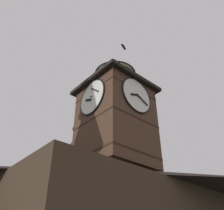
# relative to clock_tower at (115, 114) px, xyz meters

# --- Properties ---
(clock_tower) EXTENTS (4.68, 4.68, 9.06)m
(clock_tower) POSITION_rel_clock_tower_xyz_m (0.00, 0.00, 0.00)
(clock_tower) COLOR #4C3323
(clock_tower) RESTS_ON building_main
(pine_tree_behind) EXTENTS (5.20, 5.20, 16.22)m
(pine_tree_behind) POSITION_rel_clock_tower_xyz_m (-1.95, -7.01, -3.57)
(pine_tree_behind) COLOR #473323
(pine_tree_behind) RESTS_ON ground_plane
(moon) EXTENTS (1.41, 1.41, 1.41)m
(moon) POSITION_rel_clock_tower_xyz_m (-16.04, -41.18, 2.76)
(moon) COLOR silver
(flying_bird_high) EXTENTS (0.70, 0.41, 0.13)m
(flying_bird_high) POSITION_rel_clock_tower_xyz_m (-0.70, 0.28, 6.69)
(flying_bird_high) COLOR black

